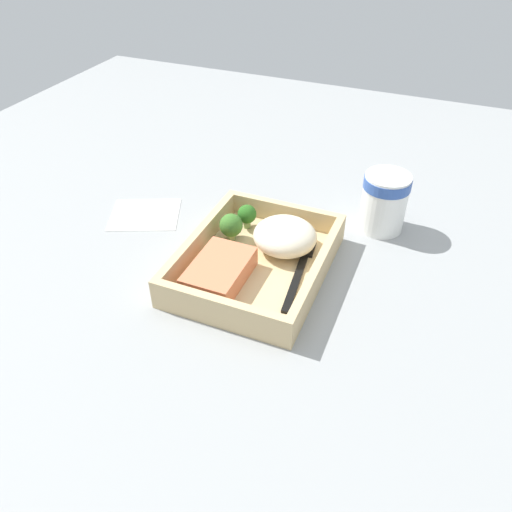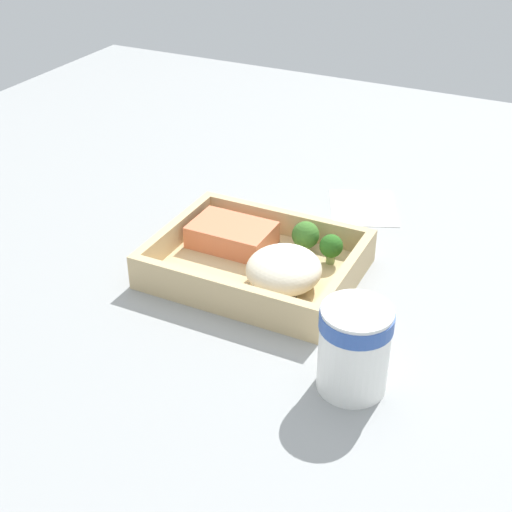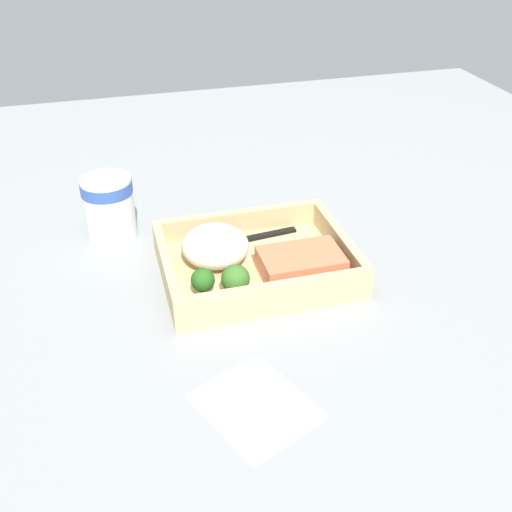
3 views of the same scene
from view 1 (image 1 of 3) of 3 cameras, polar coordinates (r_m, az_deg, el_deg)
ground_plane at (r=73.80cm, az=-0.00°, el=-2.26°), size 160.00×160.00×2.00cm
takeout_tray at (r=72.77cm, az=-0.00°, el=-1.30°), size 25.09×19.70×1.20cm
tray_rim at (r=71.34cm, az=-0.00°, el=0.12°), size 25.09×19.70×3.38cm
salmon_fillet at (r=68.90cm, az=-4.21°, el=-1.80°), size 10.69×7.09×3.03cm
mashed_potatoes at (r=73.93cm, az=3.33°, el=2.28°), size 9.10×9.50×4.79cm
broccoli_floret_1 at (r=78.60cm, az=-1.04°, el=4.74°), size 3.00×3.00×3.98cm
broccoli_floret_2 at (r=75.92cm, az=-2.87°, el=3.47°), size 3.59×3.59×4.39cm
fork at (r=71.33cm, az=5.04°, el=-1.58°), size 15.89×3.33×0.44cm
paper_cup at (r=81.55cm, az=14.47°, el=6.29°), size 7.31×7.31×9.61cm
receipt_slip at (r=87.06cm, az=-12.58°, el=4.70°), size 13.33×14.23×0.24cm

